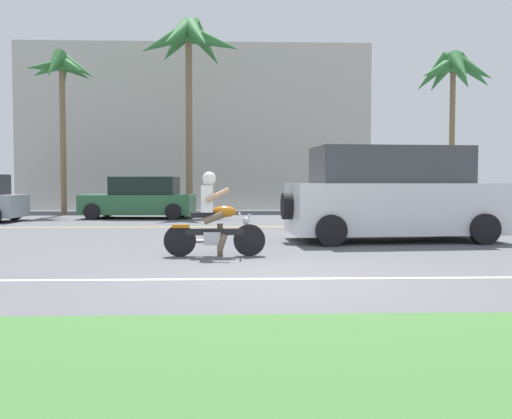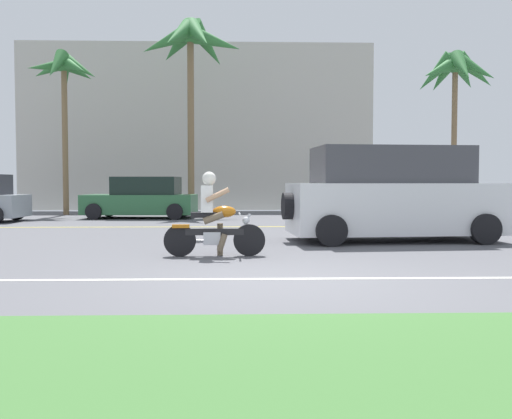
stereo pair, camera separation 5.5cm
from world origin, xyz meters
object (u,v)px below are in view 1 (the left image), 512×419
Objects in this scene: motorcyclist at (214,221)px; palm_tree_0 at (454,75)px; palm_tree_1 at (189,45)px; suv_nearby at (391,196)px; parked_car_1 at (141,199)px; palm_tree_2 at (62,74)px.

motorcyclist is 0.27× the size of palm_tree_0.
palm_tree_1 is at bearing 177.54° from palm_tree_0.
suv_nearby is 10.65m from parked_car_1.
suv_nearby is 0.75× the size of palm_tree_2.
palm_tree_2 is at bearing -177.27° from palm_tree_1.
palm_tree_2 reaches higher than parked_car_1.
parked_car_1 is at bearing -170.88° from palm_tree_0.
palm_tree_2 reaches higher than suv_nearby.
palm_tree_0 is (9.02, 12.62, 4.91)m from motorcyclist.
palm_tree_2 is (-4.91, -0.23, -1.21)m from palm_tree_1.
parked_car_1 is 0.62× the size of palm_tree_0.
palm_tree_0 is at bearing 54.44° from motorcyclist.
parked_car_1 is at bearing -123.19° from palm_tree_1.
suv_nearby is 0.61× the size of palm_tree_1.
parked_car_1 is 6.24m from palm_tree_2.
palm_tree_2 is at bearing 116.42° from motorcyclist.
motorcyclist is at bearing -146.49° from suv_nearby.
motorcyclist is 4.56m from suv_nearby.
palm_tree_0 is 0.83× the size of palm_tree_1.
parked_car_1 is 6.65m from palm_tree_1.
palm_tree_1 reaches higher than motorcyclist.
motorcyclist is at bearing -63.58° from palm_tree_2.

